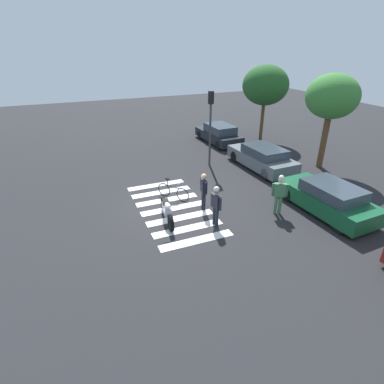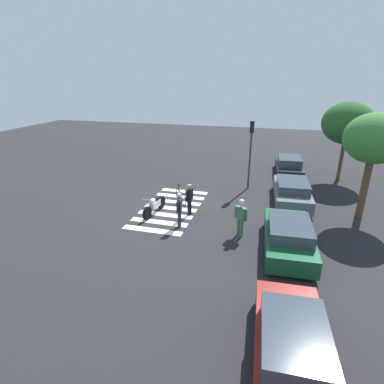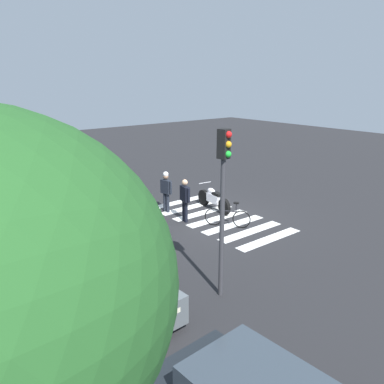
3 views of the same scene
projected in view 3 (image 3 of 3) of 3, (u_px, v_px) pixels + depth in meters
name	position (u px, v px, depth m)	size (l,w,h in m)	color
ground_plane	(218.00, 218.00, 15.72)	(60.00, 60.00, 0.00)	#232326
police_motorcycle	(214.00, 199.00, 16.60)	(2.24, 0.62, 1.07)	black
leaning_bicycle	(228.00, 217.00, 14.75)	(1.46, 1.07, 1.00)	black
officer_on_foot	(185.00, 198.00, 15.11)	(0.67, 0.29, 1.71)	black
officer_by_motorcycle	(166.00, 189.00, 16.23)	(0.66, 0.27, 1.75)	#1E232D
pedestrian_bystander	(100.00, 200.00, 14.58)	(0.42, 0.60, 1.81)	#3F724C
crosswalk_stripes	(218.00, 218.00, 15.72)	(5.85, 2.97, 0.01)	silver
car_grey_coupe	(98.00, 279.00, 9.66)	(4.67, 2.10, 1.35)	black
car_green_compact	(39.00, 217.00, 13.98)	(4.50, 2.08, 1.36)	black
car_maroon_wagon	(0.00, 183.00, 18.32)	(4.52, 1.97, 1.42)	black
traffic_light_pole	(223.00, 188.00, 9.37)	(0.35, 0.28, 4.33)	#38383D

